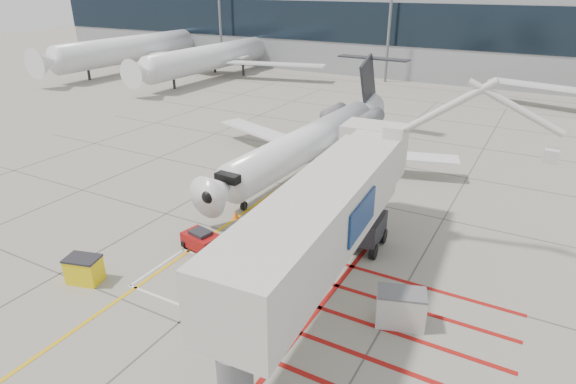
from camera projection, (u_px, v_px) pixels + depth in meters
The scene contains 13 objects.
ground_plane at pixel (231, 278), 24.55m from camera, with size 260.00×260.00×0.00m, color gray.
regional_jet at pixel (295, 131), 35.60m from camera, with size 22.62×28.52×7.47m, color white, non-canonical shape.
jet_bridge at pixel (319, 232), 20.53m from camera, with size 9.70×20.49×8.19m, color silver, non-canonical shape.
pushback_tug at pixel (201, 239), 26.98m from camera, with size 2.08×1.30×1.21m, color maroon, non-canonical shape.
spill_bin at pixel (84, 269), 24.03m from camera, with size 1.61×1.07×1.39m, color yellow, non-canonical shape.
baggage_cart at pixel (271, 231), 27.96m from camera, with size 1.83×1.16×1.16m, color #57575C, non-canonical shape.
ground_power_unit at pixel (401, 308), 20.99m from camera, with size 2.08×1.21×1.65m, color beige, non-canonical shape.
cone_nose at pixel (236, 215), 30.62m from camera, with size 0.38×0.38×0.53m, color orange.
cone_side at pixel (348, 233), 28.43m from camera, with size 0.39×0.39×0.54m, color orange.
terminal_building at pixel (549, 30), 73.28m from camera, with size 180.00×28.00×14.00m, color gray.
terminal_glass_band at pixel (545, 31), 61.64m from camera, with size 180.00×0.10×6.00m, color black.
bg_aircraft_a at pixel (144, 30), 81.04m from camera, with size 37.53×41.70×12.51m, color silver, non-canonical shape.
bg_aircraft_b at pixel (220, 39), 74.29m from camera, with size 33.74×37.48×11.25m, color silver, non-canonical shape.
Camera 1 is at (12.59, -16.67, 13.93)m, focal length 30.00 mm.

